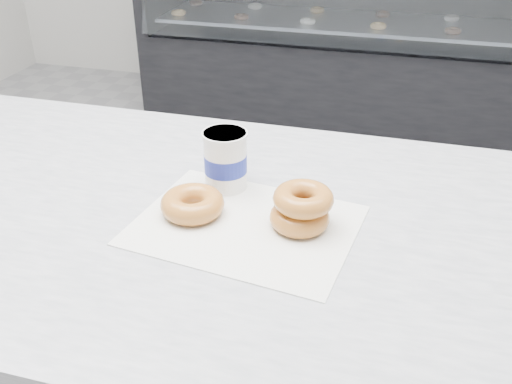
% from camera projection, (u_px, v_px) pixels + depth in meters
% --- Properties ---
extents(ground, '(5.00, 5.00, 0.00)m').
position_uv_depth(ground, '(247.00, 343.00, 1.91)').
color(ground, '#949496').
rests_on(ground, ground).
extents(display_case, '(2.40, 0.74, 1.25)m').
position_uv_depth(display_case, '(345.00, 36.00, 3.43)').
color(display_case, black).
rests_on(display_case, ground).
extents(wax_paper, '(0.37, 0.30, 0.00)m').
position_uv_depth(wax_paper, '(245.00, 225.00, 0.90)').
color(wax_paper, silver).
rests_on(wax_paper, counter).
extents(donut_single, '(0.14, 0.14, 0.04)m').
position_uv_depth(donut_single, '(192.00, 204.00, 0.92)').
color(donut_single, '#CA8637').
rests_on(donut_single, wax_paper).
extents(donut_stack, '(0.13, 0.13, 0.07)m').
position_uv_depth(donut_stack, '(301.00, 208.00, 0.88)').
color(donut_stack, '#CA8637').
rests_on(donut_stack, wax_paper).
extents(coffee_cup, '(0.08, 0.08, 0.11)m').
position_uv_depth(coffee_cup, '(225.00, 160.00, 0.98)').
color(coffee_cup, white).
rests_on(coffee_cup, counter).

